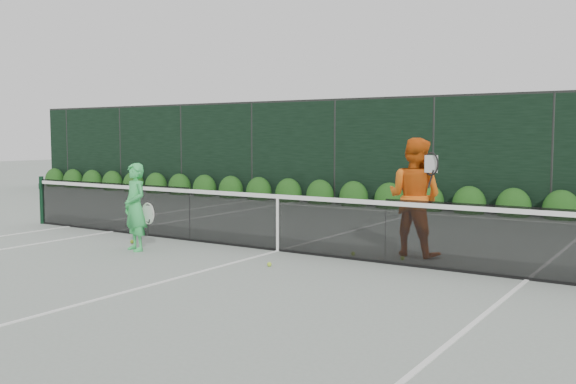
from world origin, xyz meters
The scene contains 8 objects.
ground centered at (0.00, 0.00, 0.00)m, with size 80.00×80.00×0.00m, color gray.
tennis_net centered at (-0.02, 0.00, 0.53)m, with size 12.90×0.10×1.07m.
player_woman centered at (-2.09, -1.28, 0.75)m, with size 0.67×0.52×1.51m.
player_man centered at (2.11, 0.90, 0.97)m, with size 1.02×0.83×1.95m.
court_lines centered at (0.00, 0.00, 0.01)m, with size 11.03×23.83×0.01m.
windscreen_fence centered at (0.00, -2.71, 1.51)m, with size 32.00×21.07×3.06m.
hedge_row centered at (0.00, 7.15, 0.23)m, with size 31.66×0.65×0.94m.
tennis_balls centered at (0.33, -0.30, 0.03)m, with size 4.89×1.62×0.07m.
Camera 1 is at (6.06, -9.04, 1.97)m, focal length 40.00 mm.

